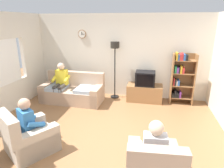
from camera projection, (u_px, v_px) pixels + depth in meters
ground_plane at (100, 135)px, 4.39m from camera, size 12.00×12.00×0.00m
back_wall_assembly at (120, 56)px, 6.45m from camera, size 6.20×0.17×2.70m
couch at (73, 92)px, 6.18m from camera, size 1.92×0.92×0.90m
tv_stand at (144, 93)px, 6.23m from camera, size 1.10×0.56×0.53m
tv at (145, 78)px, 6.06m from camera, size 0.60×0.49×0.44m
bookshelf at (181, 77)px, 5.91m from camera, size 0.68×0.36×1.59m
floor_lamp at (115, 54)px, 6.15m from camera, size 0.28×0.28×1.85m
armchair_near_window at (29, 138)px, 3.77m from camera, size 1.15×1.18×0.90m
person_on_couch at (61, 81)px, 6.03m from camera, size 0.52×0.54×1.24m
person_in_left_armchair at (32, 122)px, 3.73m from camera, size 0.61×0.64×1.12m
person_in_right_armchair at (154, 148)px, 2.96m from camera, size 0.54×0.56×1.12m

